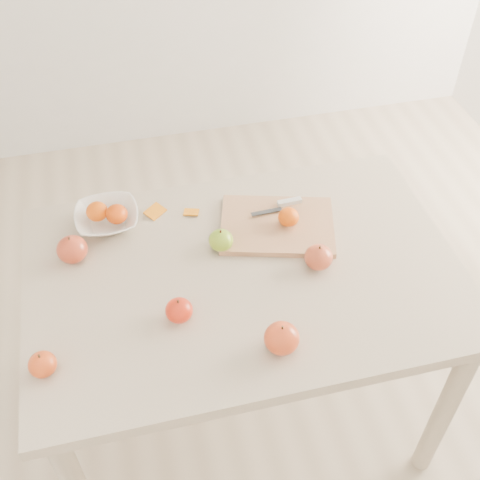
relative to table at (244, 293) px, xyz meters
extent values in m
plane|color=#C6B293|center=(0.00, 0.00, -0.65)|extent=(3.50, 3.50, 0.00)
cube|color=#C7B696|center=(0.00, 0.00, 0.08)|extent=(1.20, 0.80, 0.04)
cylinder|color=#BCAA8E|center=(-0.54, 0.34, -0.30)|extent=(0.06, 0.06, 0.71)
cylinder|color=#BCAA8E|center=(0.54, 0.34, -0.30)|extent=(0.06, 0.06, 0.71)
cylinder|color=#BCAA8E|center=(0.54, -0.34, -0.30)|extent=(0.06, 0.06, 0.71)
cube|color=tan|center=(0.14, 0.14, 0.11)|extent=(0.38, 0.32, 0.02)
ellipsoid|color=#D75F07|center=(0.17, 0.13, 0.14)|extent=(0.06, 0.06, 0.05)
imported|color=white|center=(-0.35, 0.28, 0.12)|extent=(0.19, 0.19, 0.05)
ellipsoid|color=#E74608|center=(-0.38, 0.29, 0.15)|extent=(0.06, 0.06, 0.06)
ellipsoid|color=#D64E07|center=(-0.32, 0.26, 0.15)|extent=(0.06, 0.06, 0.06)
cube|color=orange|center=(-0.21, 0.29, 0.10)|extent=(0.07, 0.07, 0.01)
cube|color=orange|center=(-0.10, 0.26, 0.10)|extent=(0.05, 0.05, 0.01)
cube|color=silver|center=(0.20, 0.22, 0.12)|extent=(0.08, 0.02, 0.01)
cube|color=#35373C|center=(0.12, 0.19, 0.12)|extent=(0.10, 0.02, 0.00)
ellipsoid|color=#67A015|center=(-0.04, 0.10, 0.13)|extent=(0.07, 0.07, 0.06)
ellipsoid|color=#A40504|center=(-0.20, -0.12, 0.13)|extent=(0.07, 0.07, 0.06)
ellipsoid|color=maroon|center=(0.20, -0.03, 0.13)|extent=(0.08, 0.08, 0.07)
ellipsoid|color=#A81E10|center=(-0.54, -0.20, 0.13)|extent=(0.07, 0.07, 0.06)
ellipsoid|color=#A22B1B|center=(0.03, -0.27, 0.14)|extent=(0.09, 0.09, 0.08)
ellipsoid|color=maroon|center=(-0.45, 0.15, 0.14)|extent=(0.09, 0.09, 0.08)
camera|label=1|loc=(-0.27, -1.08, 1.34)|focal=45.00mm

